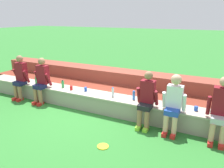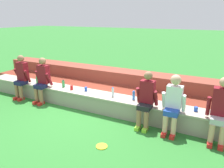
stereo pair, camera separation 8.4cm
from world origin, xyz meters
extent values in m
plane|color=#2D752D|center=(0.00, 0.00, 0.00)|extent=(80.00, 80.00, 0.00)
cube|color=gray|center=(0.00, 0.26, 0.23)|extent=(7.63, 0.53, 0.47)
cube|color=#ABA28E|center=(0.00, 0.26, 0.45)|extent=(7.67, 0.57, 0.04)
cube|color=maroon|center=(0.00, 1.03, 0.20)|extent=(8.79, 0.69, 0.41)
cube|color=brown|center=(0.00, 1.72, 0.41)|extent=(8.79, 0.69, 0.82)
cylinder|color=#996B4C|center=(-2.41, -0.20, 0.23)|extent=(0.11, 0.11, 0.47)
cylinder|color=#996B4C|center=(-2.23, -0.20, 0.23)|extent=(0.11, 0.11, 0.47)
cube|color=red|center=(-2.41, -0.24, 0.04)|extent=(0.10, 0.22, 0.08)
cube|color=red|center=(-2.23, -0.24, 0.04)|extent=(0.10, 0.22, 0.08)
cube|color=#191E47|center=(-2.32, -0.07, 0.52)|extent=(0.30, 0.31, 0.12)
cube|color=maroon|center=(-2.32, 0.04, 0.86)|extent=(0.34, 0.20, 0.57)
sphere|color=#996B4C|center=(-2.32, 0.04, 1.27)|extent=(0.20, 0.20, 0.20)
cylinder|color=maroon|center=(-2.54, 0.02, 0.74)|extent=(0.08, 0.23, 0.42)
cylinder|color=maroon|center=(-2.10, 0.02, 0.74)|extent=(0.08, 0.22, 0.42)
cylinder|color=#996B4C|center=(-1.60, -0.17, 0.23)|extent=(0.11, 0.11, 0.47)
cylinder|color=#996B4C|center=(-1.41, -0.17, 0.23)|extent=(0.11, 0.11, 0.47)
cube|color=red|center=(-1.60, -0.21, 0.04)|extent=(0.10, 0.22, 0.08)
cube|color=red|center=(-1.41, -0.21, 0.04)|extent=(0.10, 0.22, 0.08)
cube|color=#191E47|center=(-1.51, -0.06, 0.52)|extent=(0.31, 0.28, 0.12)
cube|color=maroon|center=(-1.51, 0.11, 0.85)|extent=(0.34, 0.20, 0.55)
sphere|color=#996B4C|center=(-1.51, 0.11, 1.25)|extent=(0.21, 0.21, 0.21)
cylinder|color=maroon|center=(-1.73, 0.09, 0.73)|extent=(0.08, 0.18, 0.43)
cylinder|color=maroon|center=(-1.28, 0.09, 0.73)|extent=(0.08, 0.24, 0.42)
cylinder|color=#996B4C|center=(1.66, -0.23, 0.23)|extent=(0.11, 0.11, 0.47)
cylinder|color=#996B4C|center=(1.84, -0.23, 0.23)|extent=(0.11, 0.11, 0.47)
cube|color=#8CD833|center=(1.66, -0.27, 0.04)|extent=(0.10, 0.22, 0.08)
cube|color=#8CD833|center=(1.84, -0.27, 0.04)|extent=(0.10, 0.22, 0.08)
cube|color=black|center=(1.75, -0.09, 0.52)|extent=(0.29, 0.34, 0.12)
cube|color=maroon|center=(1.75, 0.05, 0.84)|extent=(0.33, 0.20, 0.53)
sphere|color=#996B4C|center=(1.75, 0.05, 1.23)|extent=(0.20, 0.20, 0.20)
cylinder|color=maroon|center=(1.54, 0.03, 0.73)|extent=(0.08, 0.21, 0.42)
cylinder|color=maroon|center=(1.96, 0.03, 0.73)|extent=(0.08, 0.25, 0.41)
cylinder|color=#DBAD89|center=(2.27, -0.23, 0.23)|extent=(0.11, 0.11, 0.47)
cylinder|color=#DBAD89|center=(2.46, -0.23, 0.23)|extent=(0.11, 0.11, 0.47)
cube|color=red|center=(2.27, -0.27, 0.04)|extent=(0.10, 0.22, 0.08)
cube|color=red|center=(2.46, -0.27, 0.04)|extent=(0.10, 0.22, 0.08)
cube|color=#2347B2|center=(2.37, -0.09, 0.52)|extent=(0.30, 0.34, 0.12)
cube|color=white|center=(2.37, 0.05, 0.83)|extent=(0.34, 0.20, 0.50)
sphere|color=#DBAD89|center=(2.37, 0.05, 1.21)|extent=(0.23, 0.23, 0.23)
cylinder|color=white|center=(2.15, 0.03, 0.72)|extent=(0.08, 0.22, 0.42)
cylinder|color=white|center=(2.58, 0.03, 0.72)|extent=(0.08, 0.19, 0.43)
cylinder|color=tan|center=(3.20, -0.20, 0.23)|extent=(0.11, 0.11, 0.47)
cylinder|color=tan|center=(3.39, -0.20, 0.23)|extent=(0.11, 0.11, 0.47)
cube|color=red|center=(3.20, -0.24, 0.04)|extent=(0.10, 0.22, 0.08)
cube|color=red|center=(3.39, -0.24, 0.04)|extent=(0.10, 0.22, 0.08)
cube|color=#B2B2B7|center=(3.30, -0.07, 0.52)|extent=(0.32, 0.31, 0.12)
cube|color=maroon|center=(3.30, 0.07, 0.87)|extent=(0.36, 0.20, 0.58)
cylinder|color=maroon|center=(3.07, 0.05, 0.74)|extent=(0.08, 0.15, 0.43)
cylinder|color=blue|center=(1.32, 0.30, 0.58)|extent=(0.07, 0.07, 0.22)
cylinder|color=blue|center=(1.32, 0.30, 0.70)|extent=(0.04, 0.04, 0.02)
cylinder|color=green|center=(-1.94, 0.24, 0.58)|extent=(0.08, 0.08, 0.21)
cylinder|color=black|center=(-1.94, 0.24, 0.70)|extent=(0.05, 0.05, 0.02)
cylinder|color=green|center=(-0.94, 0.30, 0.57)|extent=(0.08, 0.08, 0.20)
cylinder|color=black|center=(-0.94, 0.30, 0.69)|extent=(0.05, 0.05, 0.02)
cylinder|color=silver|center=(0.74, 0.26, 0.59)|extent=(0.06, 0.06, 0.23)
cylinder|color=blue|center=(0.74, 0.26, 0.72)|extent=(0.04, 0.04, 0.02)
cylinder|color=red|center=(-0.57, 0.21, 0.54)|extent=(0.08, 0.08, 0.12)
cylinder|color=blue|center=(2.82, 0.29, 0.53)|extent=(0.09, 0.09, 0.10)
cylinder|color=blue|center=(-0.14, 0.31, 0.53)|extent=(0.08, 0.08, 0.12)
cylinder|color=yellow|center=(1.26, -1.26, 0.01)|extent=(0.23, 0.23, 0.02)
camera|label=1|loc=(3.06, -4.53, 2.52)|focal=34.35mm
camera|label=2|loc=(3.13, -4.50, 2.52)|focal=34.35mm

